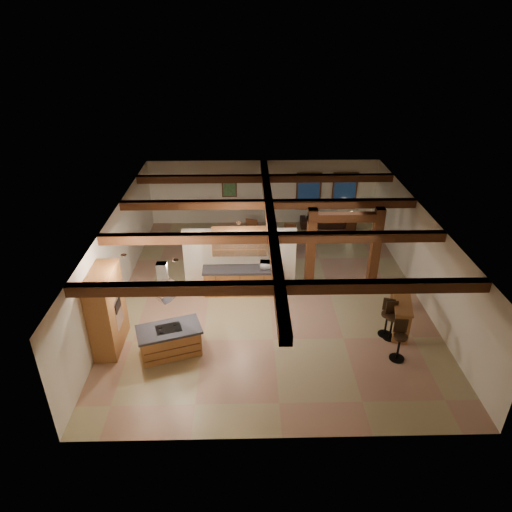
{
  "coord_description": "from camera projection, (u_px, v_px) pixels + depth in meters",
  "views": [
    {
      "loc": [
        -0.75,
        -13.13,
        8.51
      ],
      "look_at": [
        -0.45,
        0.5,
        1.2
      ],
      "focal_mm": 32.0,
      "sensor_mm": 36.0,
      "label": 1
    }
  ],
  "objects": [
    {
      "name": "side_table",
      "position": [
        351.0,
        225.0,
        19.96
      ],
      "size": [
        0.49,
        0.49,
        0.55
      ],
      "primitive_type": "cube",
      "rotation": [
        0.0,
        0.0,
        -0.12
      ],
      "color": "#421F10",
      "rests_on": "ground"
    },
    {
      "name": "bar_stool_a",
      "position": [
        399.0,
        340.0,
        12.42
      ],
      "size": [
        0.42,
        0.43,
        1.21
      ],
      "color": "black",
      "rests_on": "ground"
    },
    {
      "name": "bar_stool_c",
      "position": [
        392.0,
        321.0,
        13.23
      ],
      "size": [
        0.41,
        0.41,
        1.17
      ],
      "color": "black",
      "rests_on": "ground"
    },
    {
      "name": "back_counter",
      "position": [
        240.0,
        280.0,
        15.45
      ],
      "size": [
        2.5,
        0.66,
        0.94
      ],
      "color": "#986531",
      "rests_on": "ground"
    },
    {
      "name": "kitchen_island",
      "position": [
        170.0,
        341.0,
        12.69
      ],
      "size": [
        1.94,
        1.41,
        0.86
      ],
      "color": "#986531",
      "rests_on": "ground"
    },
    {
      "name": "microwave",
      "position": [
        267.0,
        265.0,
        15.19
      ],
      "size": [
        0.48,
        0.36,
        0.25
      ],
      "primitive_type": "imported",
      "rotation": [
        0.0,
        0.0,
        3.01
      ],
      "color": "silver",
      "rests_on": "back_counter"
    },
    {
      "name": "sofa",
      "position": [
        322.0,
        221.0,
        20.37
      ],
      "size": [
        1.95,
        0.8,
        0.56
      ],
      "primitive_type": "imported",
      "rotation": [
        0.0,
        0.0,
        3.12
      ],
      "color": "black",
      "rests_on": "ground"
    },
    {
      "name": "table_lamp",
      "position": [
        352.0,
        214.0,
        19.72
      ],
      "size": [
        0.28,
        0.28,
        0.32
      ],
      "color": "black",
      "rests_on": "side_table"
    },
    {
      "name": "bar_stool_b",
      "position": [
        387.0,
        318.0,
        13.38
      ],
      "size": [
        0.43,
        0.44,
        1.16
      ],
      "color": "black",
      "rests_on": "ground"
    },
    {
      "name": "framed_art",
      "position": [
        229.0,
        188.0,
        20.0
      ],
      "size": [
        0.65,
        0.05,
        0.85
      ],
      "color": "#421F10",
      "rests_on": "room_walls"
    },
    {
      "name": "back_windows",
      "position": [
        327.0,
        191.0,
        20.17
      ],
      "size": [
        2.7,
        0.07,
        1.7
      ],
      "color": "#421F10",
      "rests_on": "room_walls"
    },
    {
      "name": "upper_display_cabinet",
      "position": [
        239.0,
        241.0,
        14.98
      ],
      "size": [
        1.8,
        0.36,
        0.95
      ],
      "color": "#986531",
      "rests_on": "partition_wall"
    },
    {
      "name": "timber_posts",
      "position": [
        344.0,
        240.0,
        15.26
      ],
      "size": [
        2.5,
        0.3,
        2.9
      ],
      "color": "#421F10",
      "rests_on": "ground"
    },
    {
      "name": "dining_table",
      "position": [
        267.0,
        251.0,
        17.72
      ],
      "size": [
        1.76,
        1.16,
        0.57
      ],
      "primitive_type": "imported",
      "rotation": [
        0.0,
        0.0,
        0.16
      ],
      "color": "#3E1E0F",
      "rests_on": "ground"
    },
    {
      "name": "dining_chairs",
      "position": [
        267.0,
        243.0,
        17.54
      ],
      "size": [
        2.53,
        2.53,
        1.33
      ],
      "color": "#421F10",
      "rests_on": "ground"
    },
    {
      "name": "range_hood",
      "position": [
        165.0,
        300.0,
        12.05
      ],
      "size": [
        1.1,
        1.1,
        1.4
      ],
      "color": "silver",
      "rests_on": "room_walls"
    },
    {
      "name": "pantry_cabinet",
      "position": [
        107.0,
        310.0,
        12.65
      ],
      "size": [
        0.67,
        1.6,
        2.4
      ],
      "color": "#986531",
      "rests_on": "ground"
    },
    {
      "name": "partition_wall",
      "position": [
        240.0,
        259.0,
        15.5
      ],
      "size": [
        3.8,
        0.18,
        2.2
      ],
      "primitive_type": "cube",
      "color": "silver",
      "rests_on": "ground"
    },
    {
      "name": "bar_counter",
      "position": [
        401.0,
        306.0,
        13.71
      ],
      "size": [
        0.94,
        2.05,
        1.04
      ],
      "color": "#986531",
      "rests_on": "ground"
    },
    {
      "name": "room_walls",
      "position": [
        270.0,
        247.0,
        14.76
      ],
      "size": [
        12.0,
        12.0,
        12.0
      ],
      "color": "silver",
      "rests_on": "ground"
    },
    {
      "name": "recessed_cans",
      "position": [
        182.0,
        245.0,
        12.49
      ],
      "size": [
        3.16,
        2.46,
        0.03
      ],
      "color": "silver",
      "rests_on": "room_walls"
    },
    {
      "name": "ground",
      "position": [
        269.0,
        294.0,
        15.6
      ],
      "size": [
        12.0,
        12.0,
        0.0
      ],
      "primitive_type": "plane",
      "color": "tan",
      "rests_on": "ground"
    },
    {
      "name": "ceiling_beams",
      "position": [
        271.0,
        220.0,
        14.3
      ],
      "size": [
        10.0,
        12.0,
        0.28
      ],
      "color": "#421F10",
      "rests_on": "room_walls"
    }
  ]
}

